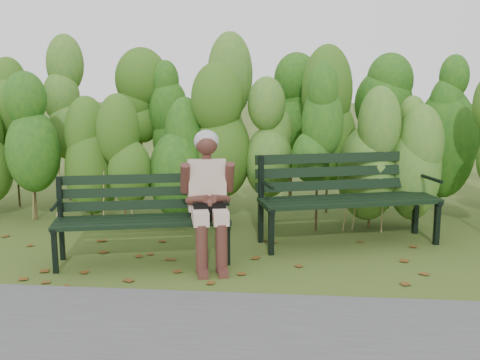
{
  "coord_description": "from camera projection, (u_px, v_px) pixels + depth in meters",
  "views": [
    {
      "loc": [
        0.56,
        -5.41,
        1.78
      ],
      "look_at": [
        0.0,
        0.35,
        0.75
      ],
      "focal_mm": 42.0,
      "sensor_mm": 36.0,
      "label": 1
    }
  ],
  "objects": [
    {
      "name": "hedge_band",
      "position": [
        251.0,
        121.0,
        7.27
      ],
      "size": [
        11.04,
        1.67,
        2.42
      ],
      "color": "#47381E",
      "rests_on": "ground"
    },
    {
      "name": "leaf_litter",
      "position": [
        210.0,
        259.0,
        5.65
      ],
      "size": [
        5.93,
        2.2,
        0.01
      ],
      "color": "brown",
      "rests_on": "ground"
    },
    {
      "name": "bench_right",
      "position": [
        346.0,
        191.0,
        6.21
      ],
      "size": [
        2.05,
        1.17,
        0.98
      ],
      "color": "black",
      "rests_on": "ground"
    },
    {
      "name": "bench_left",
      "position": [
        143.0,
        211.0,
        5.57
      ],
      "size": [
        1.78,
        0.94,
        0.85
      ],
      "color": "black",
      "rests_on": "ground"
    },
    {
      "name": "ground",
      "position": [
        237.0,
        259.0,
        5.66
      ],
      "size": [
        80.0,
        80.0,
        0.0
      ],
      "primitive_type": "plane",
      "color": "#3E501D"
    },
    {
      "name": "seated_woman",
      "position": [
        208.0,
        190.0,
        5.45
      ],
      "size": [
        0.56,
        0.82,
        1.3
      ],
      "color": "beige",
      "rests_on": "ground"
    }
  ]
}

